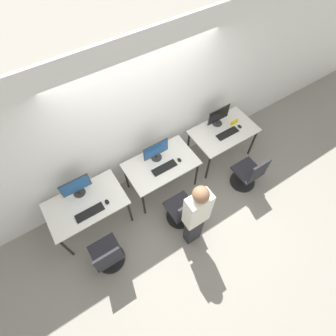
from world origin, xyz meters
The scene contains 19 objects.
ground_plane centered at (0.00, 0.00, 0.00)m, with size 20.00×20.00×0.00m, color gray.
wall_back centered at (0.00, 0.86, 1.40)m, with size 12.00×0.05×2.80m.
desk_left centered at (-1.38, 0.37, 0.67)m, with size 1.21×0.74×0.75m.
monitor_left centered at (-1.38, 0.59, 0.95)m, with size 0.46×0.19×0.38m.
keyboard_left centered at (-1.38, 0.19, 0.76)m, with size 0.44×0.14×0.02m.
mouse_left centered at (-1.08, 0.20, 0.77)m, with size 0.06×0.09×0.03m.
office_chair_left centered at (-1.44, -0.41, 0.35)m, with size 0.48×0.48×0.88m.
desk_center centered at (0.00, 0.37, 0.67)m, with size 1.21×0.74×0.75m.
monitor_center centered at (0.00, 0.52, 0.95)m, with size 0.46×0.19×0.38m.
keyboard_center centered at (0.00, 0.26, 0.76)m, with size 0.44×0.14×0.02m.
mouse_center centered at (0.30, 0.25, 0.77)m, with size 0.06×0.09×0.03m.
office_chair_center centered at (-0.07, -0.40, 0.35)m, with size 0.48×0.48×0.88m.
person_center centered at (-0.11, -0.77, 0.93)m, with size 0.36×0.22×1.69m.
desk_right centered at (1.38, 0.37, 0.67)m, with size 1.21×0.74×0.75m.
monitor_right centered at (1.38, 0.58, 0.95)m, with size 0.46×0.19×0.38m.
keyboard_right centered at (1.38, 0.28, 0.76)m, with size 0.44×0.14×0.02m.
mouse_right centered at (1.67, 0.28, 0.77)m, with size 0.06×0.09×0.03m.
office_chair_right centered at (1.36, -0.46, 0.35)m, with size 0.48×0.48×0.88m.
placard_right centered at (1.64, 0.41, 0.79)m, with size 0.16×0.03×0.08m.
Camera 1 is at (-1.24, -1.79, 4.43)m, focal length 28.00 mm.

